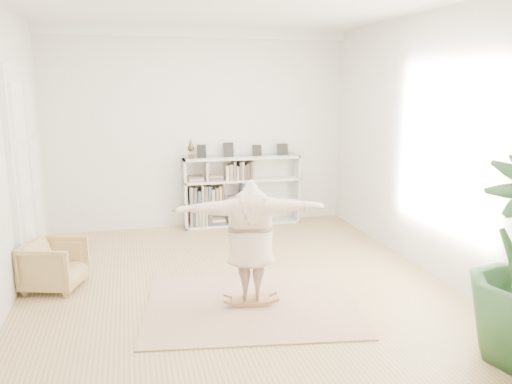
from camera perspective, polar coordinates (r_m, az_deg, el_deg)
The scene contains 8 objects.
floor at distance 6.82m, azimuth -2.44°, elevation -10.33°, with size 6.00×6.00×0.00m, color #967A4D.
room_shell at distance 9.25m, azimuth -6.63°, elevation 17.65°, with size 6.00×6.00×6.00m.
doors at distance 7.70m, azimuth -24.80°, elevation 2.00°, with size 0.09×1.78×2.92m.
bookshelf at distance 9.42m, azimuth -1.62°, elevation 0.04°, with size 2.20×0.35×1.64m.
armchair at distance 7.03m, azimuth -22.03°, elevation -7.74°, with size 0.68×0.70×0.64m, color tan.
rug at distance 6.18m, azimuth -0.59°, elevation -12.67°, with size 2.50×2.00×0.02m, color tan.
rocker_board at distance 6.16m, azimuth -0.59°, elevation -12.22°, with size 0.49×0.34×0.10m.
person at distance 5.88m, azimuth -0.60°, elevation -5.22°, with size 1.80×0.49×1.47m, color beige.
Camera 1 is at (-1.29, -6.17, 2.59)m, focal length 35.00 mm.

